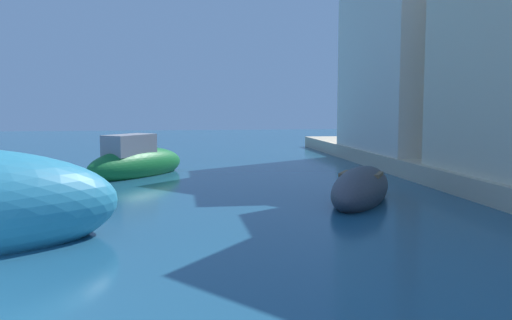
# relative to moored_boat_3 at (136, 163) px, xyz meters

# --- Properties ---
(moored_boat_3) EXTENTS (3.35, 3.80, 1.49)m
(moored_boat_3) POSITION_rel_moored_boat_3_xyz_m (0.00, 0.00, 0.00)
(moored_boat_3) COLOR #197233
(moored_boat_3) RESTS_ON ground
(moored_boat_5) EXTENTS (2.70, 3.63, 0.97)m
(moored_boat_5) POSITION_rel_moored_boat_3_xyz_m (5.23, -5.14, -0.11)
(moored_boat_5) COLOR #3F3F47
(moored_boat_5) RESTS_ON ground
(waterfront_building_annex) EXTENTS (6.16, 6.62, 8.19)m
(waterfront_building_annex) POSITION_rel_moored_boat_3_xyz_m (10.65, 1.95, 4.27)
(waterfront_building_annex) COLOR silver
(waterfront_building_annex) RESTS_ON quay_promenade
(quayside_tree) EXTENTS (2.87, 2.87, 4.12)m
(quayside_tree) POSITION_rel_moored_boat_3_xyz_m (10.84, 0.52, 2.79)
(quayside_tree) COLOR brown
(quayside_tree) RESTS_ON quay_promenade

